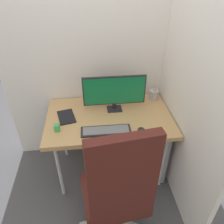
{
  "coord_description": "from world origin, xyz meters",
  "views": [
    {
      "loc": [
        -0.17,
        -1.75,
        2.04
      ],
      "look_at": [
        0.02,
        -0.08,
        0.86
      ],
      "focal_mm": 35.47,
      "sensor_mm": 36.0,
      "label": 1
    }
  ],
  "objects": [
    {
      "name": "office_chair",
      "position": [
        -0.01,
        -0.75,
        0.61
      ],
      "size": [
        0.64,
        0.65,
        1.25
      ],
      "color": "black",
      "rests_on": "ground_plane"
    },
    {
      "name": "pen_holder",
      "position": [
        0.52,
        0.27,
        0.81
      ],
      "size": [
        0.09,
        0.09,
        0.17
      ],
      "color": "#B2B5BA",
      "rests_on": "desk"
    },
    {
      "name": "wall_back",
      "position": [
        0.0,
        0.41,
        1.4
      ],
      "size": [
        2.14,
        0.04,
        2.8
      ],
      "primitive_type": "cube",
      "color": "white",
      "rests_on": "ground_plane"
    },
    {
      "name": "wall_side_right",
      "position": [
        0.64,
        -0.13,
        1.4
      ],
      "size": [
        0.04,
        1.68,
        2.8
      ],
      "primitive_type": "cube",
      "color": "white",
      "rests_on": "ground_plane"
    },
    {
      "name": "desk_clamp_accessory",
      "position": [
        -0.49,
        -0.17,
        0.79
      ],
      "size": [
        0.05,
        0.05,
        0.07
      ],
      "primitive_type": "cube",
      "color": "#3FAD59",
      "rests_on": "desk"
    },
    {
      "name": "monitor",
      "position": [
        0.06,
        0.12,
        0.96
      ],
      "size": [
        0.62,
        0.12,
        0.37
      ],
      "color": "black",
      "rests_on": "desk"
    },
    {
      "name": "keyboard",
      "position": [
        -0.05,
        -0.23,
        0.77
      ],
      "size": [
        0.45,
        0.14,
        0.02
      ],
      "color": "black",
      "rests_on": "desk"
    },
    {
      "name": "notebook",
      "position": [
        -0.42,
        0.03,
        0.76
      ],
      "size": [
        0.2,
        0.26,
        0.01
      ],
      "primitive_type": "cube",
      "rotation": [
        0.0,
        0.0,
        0.23
      ],
      "color": "black",
      "rests_on": "desk"
    },
    {
      "name": "desk",
      "position": [
        0.0,
        0.0,
        0.71
      ],
      "size": [
        1.22,
        0.76,
        0.76
      ],
      "color": "tan",
      "rests_on": "ground_plane"
    },
    {
      "name": "filing_cabinet",
      "position": [
        0.37,
        -0.04,
        0.31
      ],
      "size": [
        0.41,
        0.49,
        0.62
      ],
      "color": "#9EA0A5",
      "rests_on": "ground_plane"
    },
    {
      "name": "mouse",
      "position": [
        0.26,
        -0.28,
        0.78
      ],
      "size": [
        0.08,
        0.1,
        0.04
      ],
      "primitive_type": "ellipsoid",
      "rotation": [
        0.0,
        0.0,
        -0.15
      ],
      "color": "black",
      "rests_on": "desk"
    },
    {
      "name": "ground_plane",
      "position": [
        0.0,
        0.0,
        0.0
      ],
      "size": [
        8.0,
        8.0,
        0.0
      ],
      "primitive_type": "plane",
      "color": "#4C4C51"
    }
  ]
}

